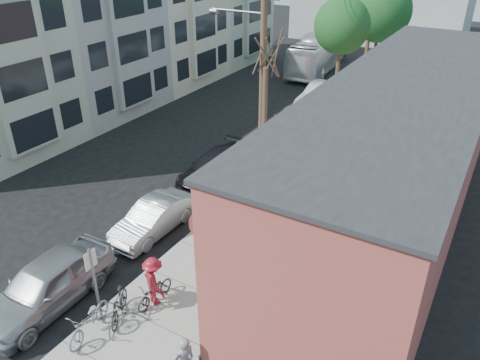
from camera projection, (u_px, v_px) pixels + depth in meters
The scene contains 25 objects.
ground at pixel (142, 230), 19.88m from camera, with size 120.00×120.00×0.00m, color black.
sidewalk at pixel (330, 154), 26.28m from camera, with size 4.50×58.00×0.15m, color #9C9990.
cafe_building at pixel (398, 163), 18.09m from camera, with size 6.60×20.20×6.61m.
apartment_row at pixel (138, 34), 33.56m from camera, with size 6.30×32.00×9.00m.
sign_post at pixel (94, 278), 14.40m from camera, with size 0.07×0.45×2.80m.
parking_meter_near at pixel (198, 214), 19.17m from camera, with size 0.14×0.14×1.24m.
parking_meter_far at pixel (274, 152), 24.36m from camera, with size 0.14×0.14×1.24m.
utility_pole_near at pixel (261, 78), 20.79m from camera, with size 3.57×0.28×10.00m.
utility_pole_far at pixel (371, 22), 33.22m from camera, with size 1.80×0.28×10.00m.
tree_bare at pixel (264, 131), 21.43m from camera, with size 0.24×0.24×5.87m.
tree_leafy_mid at pixel (342, 26), 27.15m from camera, with size 3.27×3.27×7.72m.
tree_leafy_far at pixel (381, 11), 33.54m from camera, with size 4.40×4.40×7.99m.
patio_chair_a at pixel (232, 309), 14.97m from camera, with size 0.50×0.50×0.88m, color #10391E, non-canonical shape.
patio_chair_b at pixel (213, 334), 14.07m from camera, with size 0.50×0.50×0.88m, color #10391E, non-canonical shape.
patron_green at pixel (209, 315), 14.19m from camera, with size 0.81×0.63×1.67m, color #2D7051.
cyclist at pixel (154, 281), 15.45m from camera, with size 1.17×0.67×1.80m, color maroon.
cyclist_bike at pixel (155, 292), 15.68m from camera, with size 0.58×1.66×0.87m, color black.
parked_bike_a at pixel (119, 305), 15.02m from camera, with size 0.48×1.71×1.03m, color black.
parked_bike_b at pixel (89, 321), 14.40m from camera, with size 0.70×2.02×1.06m, color slate.
car_0 at pixel (46, 284), 15.60m from camera, with size 2.02×5.03×1.71m, color #98989F.
car_1 at pixel (154, 218), 19.43m from camera, with size 1.46×4.19×1.38m, color #B4B9BC.
car_2 at pixel (215, 167), 23.39m from camera, with size 2.04×5.03×1.46m, color black.
car_3 at pixel (289, 122), 28.99m from camera, with size 2.14×4.64×1.29m, color #A4A6AC.
car_4 at pixel (321, 95), 32.95m from camera, with size 1.75×5.01×1.65m, color #96989D.
bus at pixel (320, 52), 41.18m from camera, with size 2.59×11.08×3.09m, color white.
Camera 1 is at (11.88, -12.06, 11.41)m, focal length 35.00 mm.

